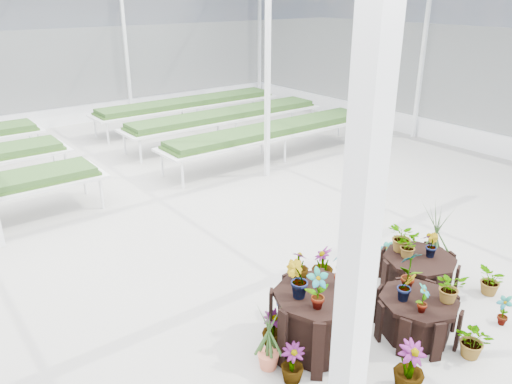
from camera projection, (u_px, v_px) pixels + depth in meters
ground_plane at (276, 288)px, 7.58m from camera, size 24.00×24.00×0.00m
greenhouse_shell at (278, 146)px, 6.74m from camera, size 18.00×24.00×4.50m
steel_frame at (278, 146)px, 6.74m from camera, size 18.00×24.00×4.50m
nursery_benches at (97, 150)px, 12.73m from camera, size 16.00×7.00×0.84m
plinth_tall at (318, 321)px, 6.18m from camera, size 1.20×1.20×0.80m
plinth_mid at (417, 317)px, 6.46m from camera, size 1.32×1.32×0.55m
plinth_low at (418, 272)px, 7.55m from camera, size 1.44×1.44×0.50m
nursery_plants at (387, 281)px, 6.80m from camera, size 4.07×2.84×1.37m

